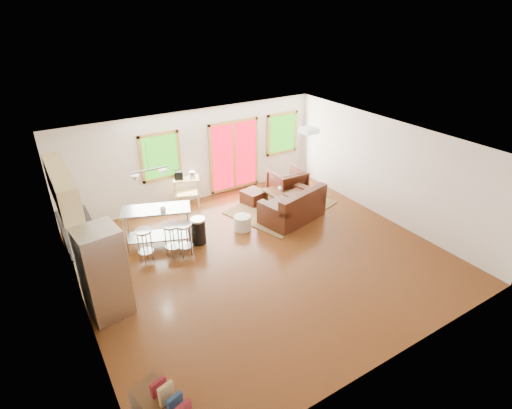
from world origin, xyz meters
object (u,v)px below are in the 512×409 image
ottoman (253,197)px  kitchen_cart (185,182)px  loveseat (293,208)px  coffee_table (285,191)px  rug (281,207)px  refrigerator (104,273)px  armchair (287,182)px  island (157,220)px

ottoman → kitchen_cart: (-1.69, 0.79, 0.55)m
loveseat → coffee_table: (0.38, 0.91, 0.03)m
coffee_table → kitchen_cart: 2.78m
ottoman → kitchen_cart: kitchen_cart is taller
rug → coffee_table: 0.49m
refrigerator → coffee_table: bearing=13.0°
ottoman → coffee_table: bearing=-31.7°
rug → coffee_table: (0.26, 0.21, 0.37)m
coffee_table → armchair: size_ratio=1.19×
coffee_table → armchair: bearing=47.7°
refrigerator → kitchen_cart: 4.31m
rug → loveseat: size_ratio=1.43×
rug → ottoman: (-0.50, 0.68, 0.17)m
island → kitchen_cart: kitchen_cart is taller
armchair → loveseat: bearing=63.2°
loveseat → coffee_table: loveseat is taller
ottoman → rug: bearing=-53.2°
kitchen_cart → ottoman: bearing=-25.1°
loveseat → island: 3.48m
refrigerator → kitchen_cart: size_ratio=1.65×
rug → kitchen_cart: 2.74m
coffee_table → kitchen_cart: kitchen_cart is taller
rug → ottoman: size_ratio=4.73×
kitchen_cart → loveseat: bearing=-46.4°
rug → coffee_table: coffee_table is taller
refrigerator → island: bearing=40.7°
rug → kitchen_cart: (-2.20, 1.47, 0.72)m
armchair → ottoman: (-1.04, 0.16, -0.28)m
island → kitchen_cart: bearing=48.7°
refrigerator → armchair: bearing=14.8°
loveseat → coffee_table: size_ratio=1.66×
coffee_table → island: 3.80m
rug → loveseat: bearing=-99.9°
ottoman → refrigerator: refrigerator is taller
coffee_table → ottoman: 0.92m
island → ottoman: bearing=13.4°
refrigerator → island: size_ratio=1.07×
loveseat → ottoman: bearing=92.1°
loveseat → refrigerator: 5.08m
rug → armchair: size_ratio=2.83×
loveseat → armchair: (0.66, 1.22, 0.11)m
coffee_table → refrigerator: bearing=-159.9°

